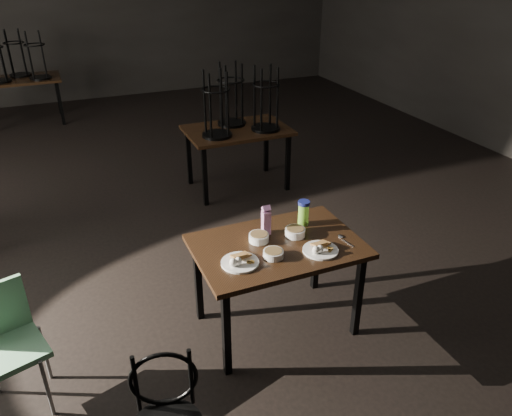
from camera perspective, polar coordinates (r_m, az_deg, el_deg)
name	(u,v)px	position (r m, az deg, el deg)	size (l,w,h in m)	color
main_table	(277,253)	(3.65, 2.46, -5.18)	(1.20, 0.80, 0.75)	black
plate_left	(240,261)	(3.38, -1.87, -6.06)	(0.26, 0.26, 0.08)	white
plate_right	(321,249)	(3.54, 7.39, -4.63)	(0.25, 0.25, 0.08)	white
bowl_near	(259,237)	(3.63, 0.33, -3.36)	(0.15, 0.15, 0.06)	white
bowl_far	(295,232)	(3.70, 4.50, -2.73)	(0.15, 0.15, 0.06)	white
bowl_big	(273,254)	(3.45, 2.00, -5.24)	(0.14, 0.14, 0.05)	white
juice_carton	(266,221)	(3.68, 1.16, -1.45)	(0.06, 0.06, 0.23)	#911A7E
water_bottle	(303,213)	(3.82, 5.45, -0.53)	(0.12, 0.12, 0.20)	#91EA44
spoon	(342,237)	(3.73, 9.77, -3.31)	(0.05, 0.19, 0.01)	silver
bentwood_chair	(166,413)	(2.87, -10.24, -22.08)	(0.41, 0.40, 0.81)	black
school_chair	(5,338)	(3.54, -26.77, -13.15)	(0.49, 0.49, 0.84)	#6FAD80
bg_table_right	(238,127)	(5.93, -2.13, 9.26)	(1.20, 0.80, 1.48)	black
bg_table_far	(20,77)	(9.20, -25.32, 13.42)	(1.20, 0.80, 1.48)	black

